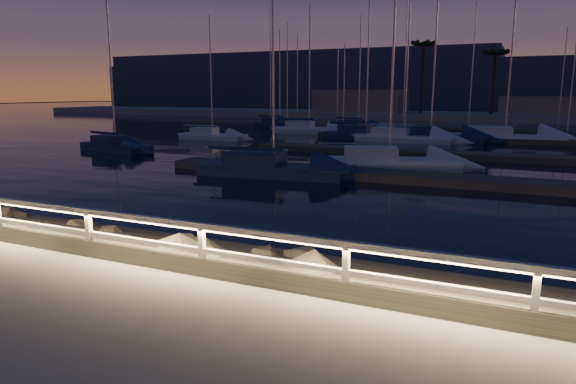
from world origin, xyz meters
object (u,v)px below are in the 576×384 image
sailboat_m (279,124)px  sailboat_n (357,127)px  guard_rail (158,231)px  sailboat_j (364,134)px  sailboat_e (211,135)px  sailboat_i (307,129)px  sailboat_k (402,137)px  sailboat_g (428,136)px  sailboat_a (114,145)px  sailboat_l (501,137)px  sailboat_f (385,161)px  sailboat_c (270,167)px

sailboat_m → sailboat_n: (10.10, -1.20, -0.00)m
guard_rail → sailboat_j: 37.04m
sailboat_e → sailboat_j: 13.63m
sailboat_i → sailboat_k: sailboat_k is taller
sailboat_g → sailboat_k: size_ratio=1.08×
sailboat_m → sailboat_a: bearing=-83.6°
sailboat_g → sailboat_n: sailboat_g is taller
sailboat_e → sailboat_k: sailboat_k is taller
guard_rail → sailboat_l: sailboat_l is taller
sailboat_f → sailboat_c: bearing=-155.7°
sailboat_a → sailboat_g: size_ratio=0.70×
sailboat_f → sailboat_k: 16.28m
sailboat_i → sailboat_k: 11.91m
sailboat_l → sailboat_n: (-15.00, 7.51, -0.04)m
guard_rail → sailboat_n: sailboat_n is taller
guard_rail → sailboat_g: sailboat_g is taller
sailboat_a → sailboat_l: 31.25m
sailboat_f → sailboat_n: 28.69m
sailboat_n → sailboat_j: bearing=-46.5°
sailboat_a → guard_rail: bearing=-33.3°
sailboat_f → sailboat_i: 25.01m
sailboat_a → sailboat_l: size_ratio=0.66×
sailboat_c → sailboat_k: bearing=77.4°
guard_rail → sailboat_m: size_ratio=3.85×
sailboat_e → sailboat_n: size_ratio=0.86×
guard_rail → sailboat_k: (-2.72, 35.46, -0.93)m
sailboat_n → sailboat_i: bearing=-97.9°
sailboat_c → sailboat_l: bearing=61.0°
sailboat_g → sailboat_m: bearing=147.2°
sailboat_l → sailboat_m: (-25.11, 8.71, -0.04)m
sailboat_a → sailboat_k: 23.17m
sailboat_m → sailboat_k: bearing=-28.6°
sailboat_a → sailboat_n: size_ratio=0.88×
sailboat_e → sailboat_g: bearing=15.6°
sailboat_g → sailboat_j: 5.61m
sailboat_k → sailboat_i: bearing=156.8°
sailboat_l → guard_rail: bearing=-104.8°
sailboat_k → sailboat_m: bearing=147.2°
sailboat_m → sailboat_e: bearing=-78.7°
sailboat_a → sailboat_k: size_ratio=0.75×
sailboat_f → sailboat_j: sailboat_f is taller
sailboat_g → sailboat_k: 2.27m
guard_rail → sailboat_j: (-6.36, 36.48, -0.93)m
sailboat_j → sailboat_k: 3.78m
sailboat_j → sailboat_m: sailboat_j is taller
sailboat_f → sailboat_l: sailboat_l is taller
sailboat_m → sailboat_j: bearing=-32.6°
sailboat_f → sailboat_j: size_ratio=1.01×
sailboat_c → sailboat_g: size_ratio=0.87×
sailboat_i → sailboat_m: sailboat_i is taller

